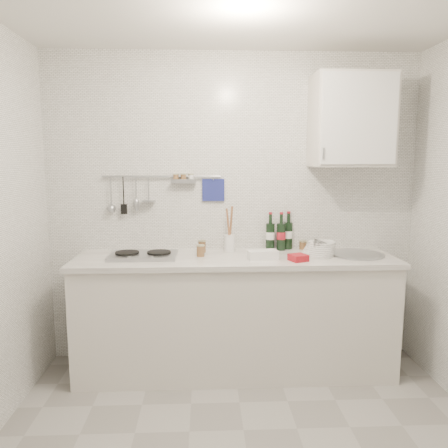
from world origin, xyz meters
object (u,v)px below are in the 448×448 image
wall_cabinet (352,121)px  plate_stack_sink (319,249)px  plate_stack_hob (147,255)px  utensil_crock (230,241)px  wine_bottles (280,231)px

wall_cabinet → plate_stack_sink: wall_cabinet is taller
plate_stack_hob → utensil_crock: size_ratio=0.75×
wall_cabinet → wine_bottles: wall_cabinet is taller
plate_stack_sink → plate_stack_hob: bearing=179.4°
plate_stack_hob → plate_stack_sink: 1.33m
wall_cabinet → plate_stack_hob: bearing=-176.6°
wall_cabinet → utensil_crock: size_ratio=1.89×
wine_bottles → utensil_crock: (-0.42, -0.06, -0.07)m
plate_stack_hob → utensil_crock: utensil_crock is taller
plate_stack_hob → wine_bottles: size_ratio=0.90×
wine_bottles → wall_cabinet: bearing=-13.1°
utensil_crock → plate_stack_hob: bearing=-166.3°
wall_cabinet → wine_bottles: bearing=166.9°
plate_stack_hob → wall_cabinet: bearing=3.4°
plate_stack_sink → utensil_crock: utensil_crock is taller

